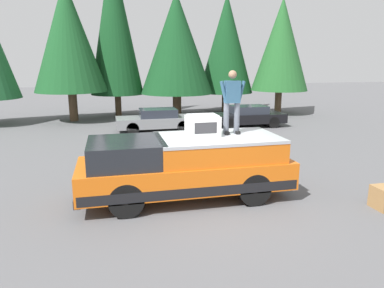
# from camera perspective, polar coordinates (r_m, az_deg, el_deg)

# --- Properties ---
(ground_plane) EXTENTS (90.00, 90.00, 0.00)m
(ground_plane) POSITION_cam_1_polar(r_m,az_deg,el_deg) (9.51, 2.98, -8.96)
(ground_plane) COLOR #565659
(pickup_truck) EXTENTS (2.01, 5.54, 1.65)m
(pickup_truck) POSITION_cam_1_polar(r_m,az_deg,el_deg) (9.37, -1.05, -3.61)
(pickup_truck) COLOR orange
(pickup_truck) RESTS_ON ground
(compressor_unit) EXTENTS (0.65, 0.84, 0.56)m
(compressor_unit) POSITION_cam_1_polar(r_m,az_deg,el_deg) (9.38, 1.71, 3.02)
(compressor_unit) COLOR silver
(compressor_unit) RESTS_ON pickup_truck
(person_on_truck_bed) EXTENTS (0.29, 0.72, 1.69)m
(person_on_truck_bed) POSITION_cam_1_polar(r_m,az_deg,el_deg) (9.61, 6.43, 6.95)
(person_on_truck_bed) COLOR #4C515B
(person_on_truck_bed) RESTS_ON pickup_truck
(parked_car_black) EXTENTS (1.64, 4.10, 1.16)m
(parked_car_black) POSITION_cam_1_polar(r_m,az_deg,el_deg) (20.06, 8.87, 4.43)
(parked_car_black) COLOR black
(parked_car_black) RESTS_ON ground
(parked_car_grey) EXTENTS (1.64, 4.10, 1.16)m
(parked_car_grey) POSITION_cam_1_polar(r_m,az_deg,el_deg) (18.62, -5.68, 3.85)
(parked_car_grey) COLOR gray
(parked_car_grey) RESTS_ON ground
(conifer_far_left) EXTENTS (3.77, 3.77, 7.62)m
(conifer_far_left) POSITION_cam_1_polar(r_m,az_deg,el_deg) (25.20, 14.09, 15.14)
(conifer_far_left) COLOR #4C3826
(conifer_far_left) RESTS_ON ground
(conifer_left) EXTENTS (3.83, 3.83, 8.07)m
(conifer_left) POSITION_cam_1_polar(r_m,az_deg,el_deg) (25.78, 5.51, 15.63)
(conifer_left) COLOR #4C3826
(conifer_left) RESTS_ON ground
(conifer_center_left) EXTENTS (4.67, 4.67, 7.83)m
(conifer_center_left) POSITION_cam_1_polar(r_m,az_deg,el_deg) (23.50, -2.51, 15.79)
(conifer_center_left) COLOR #4C3826
(conifer_center_left) RESTS_ON ground
(conifer_center_right) EXTENTS (3.39, 3.39, 10.40)m
(conifer_center_right) POSITION_cam_1_polar(r_m,az_deg,el_deg) (24.08, -12.33, 18.46)
(conifer_center_right) COLOR #4C3826
(conifer_center_right) RESTS_ON ground
(conifer_right) EXTENTS (4.22, 4.22, 8.11)m
(conifer_right) POSITION_cam_1_polar(r_m,az_deg,el_deg) (22.73, -19.25, 15.89)
(conifer_right) COLOR #4C3826
(conifer_right) RESTS_ON ground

